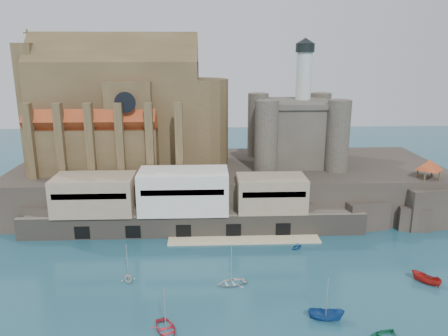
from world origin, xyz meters
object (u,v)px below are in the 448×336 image
castle_keep (295,129)px  boat_2 (326,319)px  boat_0 (166,331)px  pavilion (429,166)px  church (126,113)px

castle_keep → boat_2: 53.28m
boat_0 → pavilion: bearing=13.3°
boat_0 → boat_2: boat_0 is taller
castle_keep → boat_0: size_ratio=5.71×
castle_keep → boat_0: castle_keep is taller
castle_keep → boat_0: 60.93m
boat_2 → church: bearing=45.1°
boat_2 → boat_0: bearing=104.5°
church → pavilion: (66.13, -15.85, -9.40)m
church → pavilion: bearing=-13.5°
church → boat_0: 58.20m
pavilion → boat_2: size_ratio=1.27×
church → pavilion: church is taller
pavilion → boat_0: size_ratio=1.25×
boat_0 → boat_2: size_ratio=1.02×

